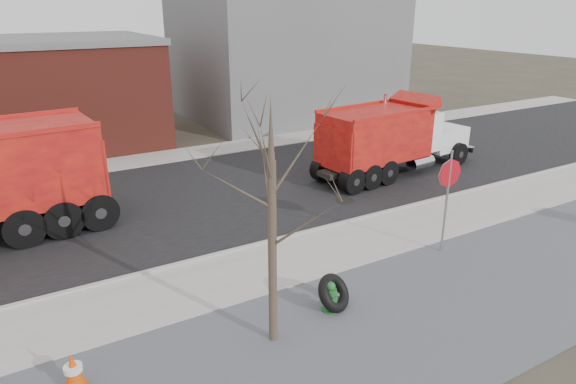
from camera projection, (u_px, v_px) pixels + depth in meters
ground at (327, 256)px, 14.60m from camera, size 120.00×120.00×0.00m
gravel_verge at (414, 316)px, 11.76m from camera, size 60.00×5.00×0.03m
sidewalk at (323, 251)px, 14.79m from camera, size 60.00×2.50×0.06m
curb at (299, 234)px, 15.83m from camera, size 60.00×0.15×0.11m
road at (234, 190)px, 19.69m from camera, size 60.00×9.40×0.02m
far_sidewalk at (183, 154)px, 24.29m from camera, size 60.00×2.00×0.06m
building_grey at (284, 50)px, 32.04m from camera, size 12.00×10.00×8.00m
bare_tree at (272, 195)px, 9.83m from camera, size 3.20×3.20×5.20m
fire_hydrant at (331, 298)px, 11.86m from camera, size 0.44×0.43×0.77m
truck_tire at (334, 293)px, 11.95m from camera, size 1.15×1.04×0.92m
stop_sign at (448, 185)px, 14.15m from camera, size 0.82×0.06×3.03m
traffic_cone_far at (74, 373)px, 9.37m from camera, size 0.43×0.43×0.84m
dump_truck_red_a at (391, 136)px, 21.08m from camera, size 7.95×2.88×3.18m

